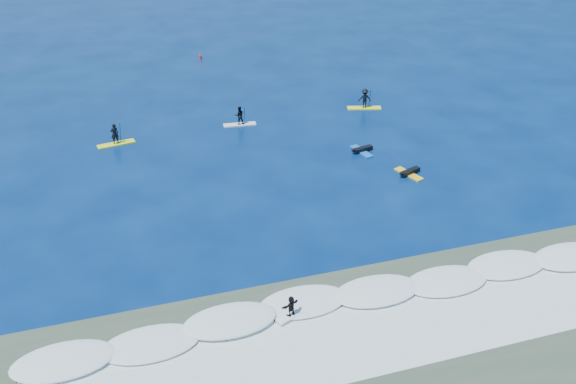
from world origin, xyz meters
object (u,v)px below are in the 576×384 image
object	(u,v)px
prone_paddler_far	(362,150)
wave_surfer	(291,307)
sup_paddler_center	(239,117)
sup_paddler_right	(365,100)
prone_paddler_near	(409,173)
sup_paddler_left	(115,137)
marker_buoy	(200,57)

from	to	relation	value
prone_paddler_far	wave_surfer	world-z (taller)	wave_surfer
sup_paddler_center	sup_paddler_right	xyz separation A→B (m)	(11.40, 0.26, 0.10)
prone_paddler_near	prone_paddler_far	world-z (taller)	prone_paddler_near
wave_surfer	sup_paddler_left	bearing A→B (deg)	83.43
sup_paddler_right	wave_surfer	distance (m)	28.75
wave_surfer	sup_paddler_center	bearing A→B (deg)	59.58
sup_paddler_left	sup_paddler_center	bearing A→B (deg)	-5.18
sup_paddler_right	marker_buoy	distance (m)	21.34
prone_paddler_near	wave_surfer	world-z (taller)	wave_surfer
sup_paddler_center	marker_buoy	bearing A→B (deg)	95.66
prone_paddler_near	wave_surfer	size ratio (longest dim) A/B	1.40
sup_paddler_left	prone_paddler_far	xyz separation A→B (m)	(17.90, -6.98, -0.47)
sup_paddler_right	marker_buoy	xyz separation A→B (m)	(-11.27, 18.11, -0.54)
prone_paddler_far	wave_surfer	size ratio (longest dim) A/B	1.39
marker_buoy	sup_paddler_right	bearing A→B (deg)	-58.09
prone_paddler_far	sup_paddler_center	bearing A→B (deg)	33.37
sup_paddler_center	prone_paddler_near	distance (m)	15.50
sup_paddler_center	marker_buoy	size ratio (longest dim) A/B	4.40
sup_paddler_left	sup_paddler_center	world-z (taller)	sup_paddler_left
sup_paddler_right	marker_buoy	bearing A→B (deg)	137.99
sup_paddler_left	marker_buoy	distance (m)	21.75
prone_paddler_near	sup_paddler_right	bearing A→B (deg)	-28.00
sup_paddler_left	sup_paddler_center	xyz separation A→B (m)	(10.17, 0.79, 0.08)
sup_paddler_right	prone_paddler_near	world-z (taller)	sup_paddler_right
sup_paddler_center	prone_paddler_near	xyz separation A→B (m)	(9.52, -12.22, -0.54)
sup_paddler_left	marker_buoy	size ratio (longest dim) A/B	4.73
wave_surfer	marker_buoy	distance (m)	42.98
prone_paddler_far	marker_buoy	world-z (taller)	marker_buoy
sup_paddler_center	wave_surfer	xyz separation A→B (m)	(-3.25, -24.48, 0.00)
marker_buoy	wave_surfer	bearing A→B (deg)	-94.51
sup_paddler_center	prone_paddler_far	xyz separation A→B (m)	(7.73, -7.77, -0.55)
sup_paddler_right	prone_paddler_far	bearing A→B (deg)	-98.44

